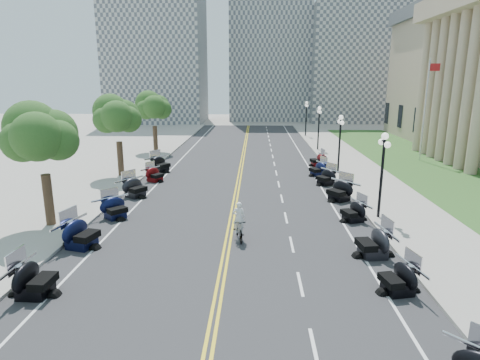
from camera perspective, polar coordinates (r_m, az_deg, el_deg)
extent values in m
plane|color=gray|center=(20.31, -1.78, -9.01)|extent=(160.00, 160.00, 0.00)
cube|color=#333335|center=(29.76, -0.43, -1.50)|extent=(16.00, 90.00, 0.01)
cube|color=yellow|center=(29.77, -0.66, -1.48)|extent=(0.12, 90.00, 0.00)
cube|color=yellow|center=(29.76, -0.20, -1.49)|extent=(0.12, 90.00, 0.00)
cube|color=white|center=(30.15, 11.81, -1.58)|extent=(0.12, 90.00, 0.00)
cube|color=white|center=(30.73, -12.44, -1.33)|extent=(0.12, 90.00, 0.00)
cube|color=white|center=(13.39, 10.51, -22.47)|extent=(0.12, 2.00, 0.00)
cube|color=white|center=(16.75, 8.56, -14.37)|extent=(0.12, 2.00, 0.00)
cube|color=white|center=(20.35, 7.36, -9.05)|extent=(0.12, 2.00, 0.00)
cube|color=white|center=(24.07, 6.55, -5.34)|extent=(0.12, 2.00, 0.00)
cube|color=white|center=(27.87, 5.97, -2.64)|extent=(0.12, 2.00, 0.00)
cube|color=white|center=(31.72, 5.52, -0.58)|extent=(0.12, 2.00, 0.00)
cube|color=white|center=(35.60, 5.18, 1.02)|extent=(0.12, 2.00, 0.00)
cube|color=white|center=(39.50, 4.90, 2.31)|extent=(0.12, 2.00, 0.00)
cube|color=white|center=(43.43, 4.67, 3.37)|extent=(0.12, 2.00, 0.00)
cube|color=white|center=(47.36, 4.48, 4.25)|extent=(0.12, 2.00, 0.00)
cube|color=white|center=(51.31, 4.32, 5.00)|extent=(0.12, 2.00, 0.00)
cube|color=white|center=(55.26, 4.18, 5.64)|extent=(0.12, 2.00, 0.00)
cube|color=white|center=(59.22, 4.06, 6.19)|extent=(0.12, 2.00, 0.00)
cube|color=white|center=(63.19, 3.95, 6.68)|extent=(0.12, 2.00, 0.00)
cube|color=white|center=(67.15, 3.86, 7.11)|extent=(0.12, 2.00, 0.00)
cube|color=white|center=(71.13, 3.78, 7.49)|extent=(0.12, 2.00, 0.00)
cube|color=#9E9991|center=(31.09, 19.29, -1.49)|extent=(5.00, 90.00, 0.15)
cube|color=#9E9991|center=(32.00, -19.57, -1.09)|extent=(5.00, 90.00, 0.15)
cube|color=#356023|center=(40.82, 25.52, 1.43)|extent=(9.00, 60.00, 0.10)
cube|color=gray|center=(83.11, -11.72, 17.13)|extent=(18.00, 14.00, 26.00)
cube|color=gray|center=(87.00, 4.23, 18.53)|extent=(16.00, 12.00, 30.00)
cube|color=gray|center=(86.23, 16.74, 15.38)|extent=(20.00, 14.00, 22.00)
imported|color=#A51414|center=(20.54, -0.16, -7.00)|extent=(0.93, 1.99, 1.15)
imported|color=silver|center=(20.08, -0.16, -3.23)|extent=(0.61, 0.40, 1.67)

